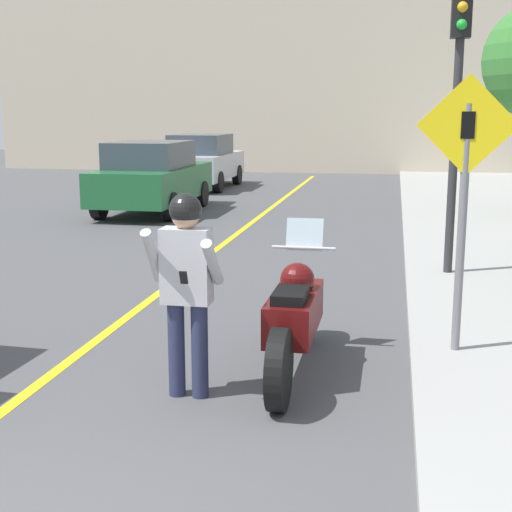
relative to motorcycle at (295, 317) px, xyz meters
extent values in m
cube|color=yellow|center=(-2.15, 2.51, -0.52)|extent=(0.12, 36.00, 0.01)
cube|color=beige|center=(-1.55, 22.51, 3.45)|extent=(28.00, 1.20, 7.95)
cylinder|color=black|center=(0.00, -0.88, -0.18)|extent=(0.14, 0.67, 0.67)
cylinder|color=black|center=(0.00, 0.86, -0.18)|extent=(0.14, 0.67, 0.67)
cube|color=#510C0C|center=(0.00, -0.01, 0.05)|extent=(0.40, 1.20, 0.36)
sphere|color=#510C0C|center=(0.00, 0.15, 0.31)|extent=(0.32, 0.32, 0.32)
cube|color=black|center=(0.00, -0.28, 0.27)|extent=(0.28, 0.48, 0.10)
cylinder|color=silver|center=(0.00, 0.59, 0.53)|extent=(0.62, 0.03, 0.03)
cube|color=silver|center=(0.00, 0.66, 0.65)|extent=(0.36, 0.12, 0.31)
cylinder|color=#282D4C|center=(-0.89, -0.74, -0.12)|extent=(0.14, 0.14, 0.81)
cylinder|color=#282D4C|center=(-0.69, -0.74, -0.12)|extent=(0.14, 0.14, 0.81)
cube|color=#B7B7BC|center=(-0.79, -0.74, 0.60)|extent=(0.40, 0.22, 0.62)
cylinder|color=#B7B7BC|center=(-1.04, -0.84, 0.69)|extent=(0.09, 0.37, 0.48)
cylinder|color=#B7B7BC|center=(-0.54, -0.86, 0.66)|extent=(0.09, 0.43, 0.43)
sphere|color=tan|center=(-0.79, -0.74, 1.01)|extent=(0.22, 0.22, 0.22)
sphere|color=black|center=(-0.79, -0.74, 1.06)|extent=(0.26, 0.26, 0.26)
cube|color=black|center=(-0.73, -1.02, 0.57)|extent=(0.06, 0.05, 0.11)
cylinder|color=slate|center=(1.47, 0.56, 0.75)|extent=(0.08, 0.08, 2.30)
cube|color=yellow|center=(1.47, 0.54, 1.70)|extent=(0.91, 0.02, 0.91)
cube|color=black|center=(1.47, 0.52, 1.70)|extent=(0.12, 0.01, 0.24)
cylinder|color=#2D2D30|center=(1.63, 4.02, 1.57)|extent=(0.12, 0.12, 3.95)
cube|color=black|center=(1.63, 4.00, 3.16)|extent=(0.26, 0.22, 0.76)
sphere|color=gold|center=(1.63, 3.88, 3.16)|extent=(0.14, 0.14, 0.14)
sphere|color=green|center=(1.63, 3.88, 2.94)|extent=(0.14, 0.14, 0.14)
cylinder|color=black|center=(-5.60, 11.24, -0.20)|extent=(0.22, 0.64, 0.64)
cylinder|color=black|center=(-3.94, 11.24, -0.20)|extent=(0.22, 0.64, 0.64)
cylinder|color=black|center=(-5.60, 8.64, -0.20)|extent=(0.22, 0.64, 0.64)
cylinder|color=black|center=(-3.94, 8.64, -0.20)|extent=(0.22, 0.64, 0.64)
cube|color=#1E6033|center=(-4.77, 9.94, 0.18)|extent=(1.80, 4.20, 0.76)
cube|color=#38424C|center=(-4.77, 9.77, 0.86)|extent=(1.58, 2.18, 0.60)
cylinder|color=black|center=(-5.94, 16.96, -0.20)|extent=(0.22, 0.64, 0.64)
cylinder|color=black|center=(-4.28, 16.96, -0.20)|extent=(0.22, 0.64, 0.64)
cylinder|color=black|center=(-5.94, 14.36, -0.20)|extent=(0.22, 0.64, 0.64)
cylinder|color=black|center=(-4.28, 14.36, -0.20)|extent=(0.22, 0.64, 0.64)
cube|color=silver|center=(-5.11, 15.66, 0.18)|extent=(1.80, 4.20, 0.76)
cube|color=#38424C|center=(-5.11, 15.49, 0.86)|extent=(1.58, 2.18, 0.60)
camera|label=1|loc=(0.84, -6.17, 1.81)|focal=50.00mm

